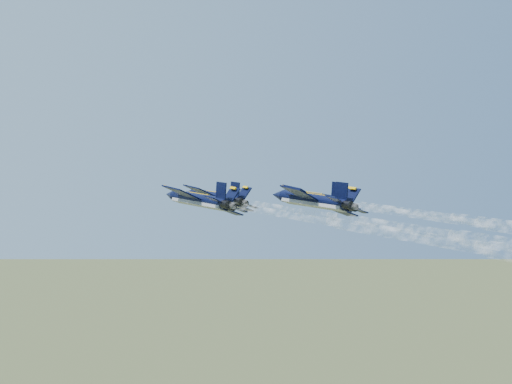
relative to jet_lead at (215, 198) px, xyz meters
name	(u,v)px	position (x,y,z in m)	size (l,w,h in m)	color
jet_lead	(215,198)	(0.00, 0.00, 0.00)	(12.49, 17.43, 5.24)	black
jet_left	(198,200)	(-7.95, -13.60, 0.00)	(12.49, 17.43, 5.24)	black
jet_right	(311,198)	(11.95, -10.73, 0.00)	(12.49, 17.43, 5.24)	black
jet_slot	(313,201)	(5.42, -22.81, 0.00)	(12.49, 17.43, 5.24)	black
smoke_trail_lead	(443,204)	(10.27, -44.88, 0.04)	(15.57, 61.50, 2.12)	white
smoke_trail_left	(467,209)	(2.31, -58.48, 0.04)	(15.57, 61.50, 2.12)	white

